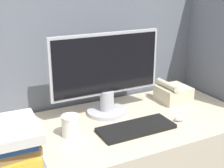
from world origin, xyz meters
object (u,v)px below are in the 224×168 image
Objects in this scene: monitor at (107,75)px; desk_telephone at (173,93)px; mouse at (180,118)px; book_stack at (10,144)px; coffee_cup at (71,126)px; keyboard at (136,128)px.

desk_telephone is (0.43, -0.02, -0.17)m from monitor.
mouse is 0.28m from desk_telephone.
monitor is 0.46m from desk_telephone.
book_stack is at bearing -179.77° from mouse.
monitor is at bearing 30.30° from coffee_cup.
monitor is at bearing 99.27° from keyboard.
coffee_cup is at bearing 163.35° from keyboard.
desk_telephone reaches higher than keyboard.
mouse is at bearing -41.65° from monitor.
monitor reaches higher than coffee_cup.
mouse is (0.29, -0.26, -0.20)m from monitor.
book_stack reaches higher than mouse.
keyboard is at bearing 176.35° from mouse.
monitor is at bearing 25.49° from book_stack.
keyboard is at bearing 1.89° from book_stack.
keyboard is 0.60m from book_stack.
coffee_cup is 0.70m from desk_telephone.
desk_telephone is (0.14, 0.24, 0.04)m from mouse.
book_stack reaches higher than keyboard.
monitor is at bearing 138.35° from mouse.
monitor is 0.44m from mouse.
book_stack is 1.57× the size of desk_telephone.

